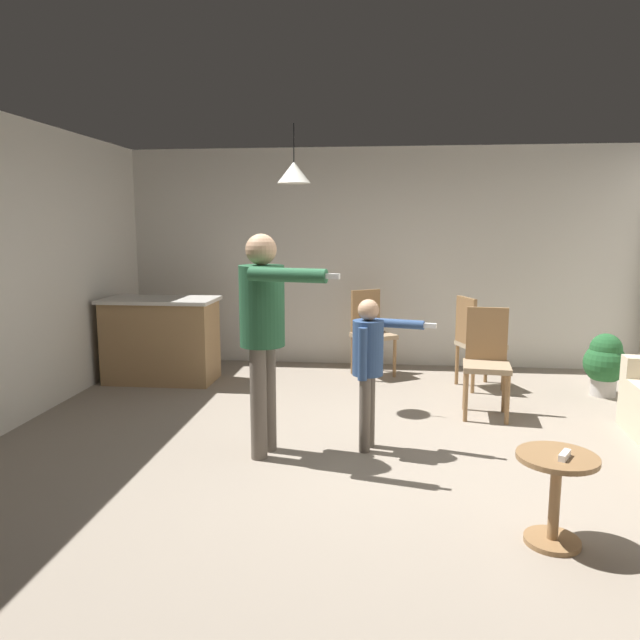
{
  "coord_description": "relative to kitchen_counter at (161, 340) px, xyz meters",
  "views": [
    {
      "loc": [
        0.04,
        -4.35,
        1.77
      ],
      "look_at": [
        -0.47,
        0.41,
        1.0
      ],
      "focal_mm": 33.59,
      "sensor_mm": 36.0,
      "label": 1
    }
  ],
  "objects": [
    {
      "name": "ground",
      "position": [
        2.45,
        -2.06,
        -0.48
      ],
      "size": [
        7.68,
        7.68,
        0.0
      ],
      "primitive_type": "plane",
      "color": "gray"
    },
    {
      "name": "side_table_by_couch",
      "position": [
        3.45,
        -3.18,
        -0.15
      ],
      "size": [
        0.44,
        0.44,
        0.52
      ],
      "color": "olive",
      "rests_on": "ground"
    },
    {
      "name": "dining_chair_near_wall",
      "position": [
        3.45,
        -0.86,
        0.07
      ],
      "size": [
        0.46,
        0.46,
        1.0
      ],
      "rotation": [
        0.0,
        0.0,
        3.03
      ],
      "color": "olive",
      "rests_on": "ground"
    },
    {
      "name": "person_adult",
      "position": [
        1.6,
        -2.05,
        0.58
      ],
      "size": [
        0.78,
        0.61,
        1.7
      ],
      "rotation": [
        0.0,
        0.0,
        -1.79
      ],
      "color": "#60564C",
      "rests_on": "ground"
    },
    {
      "name": "dining_chair_by_counter",
      "position": [
        3.48,
        0.07,
        0.07
      ],
      "size": [
        0.54,
        0.54,
        1.0
      ],
      "rotation": [
        0.0,
        0.0,
        5.07
      ],
      "color": "olive",
      "rests_on": "ground"
    },
    {
      "name": "wall_back",
      "position": [
        2.45,
        1.14,
        0.87
      ],
      "size": [
        6.4,
        0.1,
        2.7
      ],
      "primitive_type": "cube",
      "color": "beige",
      "rests_on": "ground"
    },
    {
      "name": "potted_plant_corner",
      "position": [
        4.79,
        -0.09,
        -0.12
      ],
      "size": [
        0.43,
        0.43,
        0.66
      ],
      "color": "#B7B2AD",
      "rests_on": "ground"
    },
    {
      "name": "spare_remote_on_table",
      "position": [
        3.48,
        -3.23,
        0.06
      ],
      "size": [
        0.1,
        0.13,
        0.04
      ],
      "primitive_type": "cube",
      "rotation": [
        0.0,
        0.0,
        2.62
      ],
      "color": "white",
      "rests_on": "side_table_by_couch"
    },
    {
      "name": "ceiling_light_pendant",
      "position": [
        1.63,
        -0.69,
        1.77
      ],
      "size": [
        0.32,
        0.32,
        0.55
      ],
      "color": "silver"
    },
    {
      "name": "kitchen_counter",
      "position": [
        0.0,
        0.0,
        0.0
      ],
      "size": [
        1.26,
        0.66,
        0.95
      ],
      "color": "#99754C",
      "rests_on": "ground"
    },
    {
      "name": "person_child",
      "position": [
        2.39,
        -1.86,
        0.27
      ],
      "size": [
        0.64,
        0.34,
        1.2
      ],
      "rotation": [
        0.0,
        0.0,
        -1.84
      ],
      "color": "#60564C",
      "rests_on": "ground"
    },
    {
      "name": "dining_chair_centre_back",
      "position": [
        2.35,
        0.56,
        0.07
      ],
      "size": [
        0.58,
        0.58,
        1.0
      ],
      "rotation": [
        0.0,
        0.0,
        3.71
      ],
      "color": "olive",
      "rests_on": "ground"
    }
  ]
}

